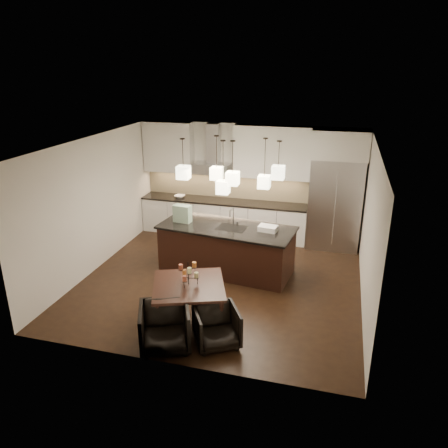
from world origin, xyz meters
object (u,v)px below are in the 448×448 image
(armchair_left, at_px, (165,327))
(dining_table, at_px, (189,303))
(island_body, at_px, (227,250))
(armchair_right, at_px, (217,327))
(refrigerator, at_px, (335,204))

(armchair_left, bearing_deg, dining_table, 58.53)
(island_body, bearing_deg, armchair_right, -71.33)
(refrigerator, xyz_separation_m, armchair_left, (-2.34, -4.76, -0.72))
(refrigerator, xyz_separation_m, armchair_right, (-1.59, -4.48, -0.76))
(refrigerator, distance_m, armchair_right, 4.82)
(refrigerator, relative_size, island_body, 0.80)
(armchair_left, height_order, armchair_right, armchair_left)
(refrigerator, bearing_deg, island_body, -137.84)
(dining_table, bearing_deg, refrigerator, 40.12)
(island_body, distance_m, armchair_left, 2.86)
(island_body, xyz_separation_m, dining_table, (-0.11, -2.05, -0.12))
(island_body, bearing_deg, dining_table, -85.94)
(dining_table, height_order, armchair_left, armchair_left)
(dining_table, bearing_deg, armchair_left, -118.95)
(island_body, distance_m, armchair_right, 2.62)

